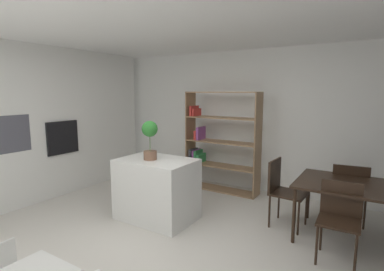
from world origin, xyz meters
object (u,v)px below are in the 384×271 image
Objects in this scene: dining_chair_near at (340,213)px; dining_table at (346,188)px; child_chair_left at (7,271)px; dining_chair_island_side at (282,187)px; open_bookshelf at (217,142)px; kitchen_island at (157,189)px; built_in_oven at (63,137)px; potted_plant_on_island at (150,136)px; dining_chair_far at (350,188)px.

dining_table is at bearing 87.88° from dining_chair_near.
dining_chair_island_side is (1.59, 2.88, 0.25)m from child_chair_left.
open_bookshelf is at bearing -7.09° from child_chair_left.
open_bookshelf is at bearing 85.85° from kitchen_island.
child_chair_left is at bearing -44.30° from built_in_oven.
potted_plant_on_island is 0.61× the size of dining_chair_island_side.
open_bookshelf is 3.46× the size of child_chair_left.
child_chair_left is (-0.11, -3.77, -0.62)m from open_bookshelf.
dining_chair_island_side is at bearing 26.33° from dining_chair_far.
built_in_oven is 3.81m from dining_chair_island_side.
potted_plant_on_island is (2.01, 0.02, 0.18)m from built_in_oven.
child_chair_left is at bearing -87.72° from potted_plant_on_island.
kitchen_island reaches higher than dining_chair_near.
dining_table reaches higher than child_chair_left.
potted_plant_on_island is at bearing -175.01° from dining_chair_near.
open_bookshelf is 3.83m from child_chair_left.
dining_chair_near is (-0.00, -0.53, -0.14)m from dining_table.
kitchen_island is at bearing -176.07° from dining_chair_near.
dining_chair_far is at bearing 28.37° from potted_plant_on_island.
built_in_oven is 1.11× the size of child_chair_left.
child_chair_left is at bearing -137.19° from dining_chair_near.
dining_chair_far is (2.41, 1.29, 0.08)m from kitchen_island.
child_chair_left is 0.47× the size of dining_table.
dining_chair_near is 1.00× the size of dining_chair_far.
open_bookshelf is at bearing 158.53° from dining_table.
potted_plant_on_island is at bearing 0.61° from built_in_oven.
dining_table is 1.31× the size of dining_chair_far.
potted_plant_on_island is 1.75m from open_bookshelf.
potted_plant_on_island reaches higher than child_chair_left.
built_in_oven is 3.01m from child_chair_left.
kitchen_island is (2.07, 0.07, -0.61)m from built_in_oven.
potted_plant_on_island reaches higher than dining_table.
built_in_oven is 0.69× the size of dining_chair_far.
built_in_oven reaches higher than dining_chair_far.
kitchen_island is 1.79m from dining_chair_island_side.
open_bookshelf is 2.15× the size of dining_chair_near.
built_in_oven is at bearing -169.36° from dining_table.
built_in_oven reaches higher than kitchen_island.
built_in_oven is 1.07× the size of potted_plant_on_island.
dining_chair_island_side is at bearing 25.61° from kitchen_island.
open_bookshelf is at bearing 146.21° from dining_chair_near.
kitchen_island is 1.94× the size of potted_plant_on_island.
child_chair_left is at bearing 154.02° from dining_chair_island_side.
child_chair_left is 3.36m from dining_chair_near.
child_chair_left is at bearing 48.46° from dining_chair_far.
open_bookshelf is 2.02× the size of dining_chair_island_side.
potted_plant_on_island is at bearing 22.04° from dining_chair_far.
open_bookshelf is 2.14× the size of dining_chair_far.
child_chair_left is 0.62× the size of dining_chair_far.
dining_chair_near is 0.95m from dining_chair_island_side.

